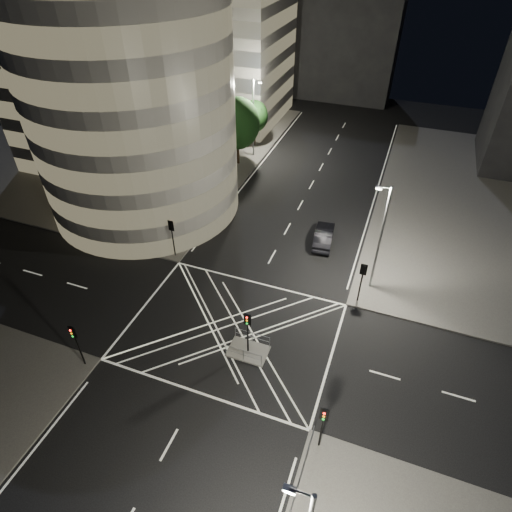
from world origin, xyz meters
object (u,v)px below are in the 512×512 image
at_px(traffic_signal_nr, 323,421).
at_px(street_lamp_right_far, 380,237).
at_px(central_island, 248,351).
at_px(traffic_signal_fl, 172,232).
at_px(street_lamp_left_far, 254,116).
at_px(traffic_signal_nl, 75,339).
at_px(street_lamp_left_near, 189,180).
at_px(traffic_signal_island, 248,326).
at_px(traffic_signal_fr, 362,276).
at_px(sedan, 324,236).

xyz_separation_m(traffic_signal_nr, street_lamp_right_far, (0.64, 15.80, 2.63)).
distance_m(central_island, traffic_signal_fl, 13.91).
bearing_deg(street_lamp_left_far, traffic_signal_nr, -63.64).
height_order(central_island, traffic_signal_nl, traffic_signal_nl).
bearing_deg(traffic_signal_nl, street_lamp_right_far, 40.91).
bearing_deg(street_lamp_left_near, traffic_signal_island, -49.73).
xyz_separation_m(central_island, traffic_signal_fr, (6.80, 8.30, 2.84)).
bearing_deg(street_lamp_left_far, street_lamp_left_near, -90.00).
height_order(traffic_signal_fr, traffic_signal_nr, same).
bearing_deg(traffic_signal_fr, street_lamp_right_far, 73.89).
xyz_separation_m(traffic_signal_nl, street_lamp_left_far, (-0.64, 36.80, 2.63)).
relative_size(traffic_signal_nl, sedan, 0.80).
bearing_deg(sedan, central_island, 75.63).
distance_m(traffic_signal_nl, sedan, 24.56).
bearing_deg(street_lamp_left_far, traffic_signal_nl, -89.01).
distance_m(traffic_signal_fl, street_lamp_left_near, 5.86).
distance_m(central_island, traffic_signal_fr, 11.10).
distance_m(traffic_signal_fr, street_lamp_left_near, 19.14).
bearing_deg(traffic_signal_island, traffic_signal_nl, -153.86).
xyz_separation_m(traffic_signal_fr, sedan, (-4.72, 7.20, -2.09)).
bearing_deg(traffic_signal_fl, traffic_signal_fr, 0.00).
xyz_separation_m(traffic_signal_fr, street_lamp_right_far, (0.64, 2.20, 2.63)).
bearing_deg(traffic_signal_nr, street_lamp_right_far, 87.70).
relative_size(traffic_signal_fl, traffic_signal_island, 1.00).
bearing_deg(traffic_signal_nr, traffic_signal_fl, 142.31).
bearing_deg(central_island, street_lamp_right_far, 54.70).
distance_m(street_lamp_left_near, street_lamp_right_far, 19.11).
bearing_deg(central_island, street_lamp_left_far, 109.95).
relative_size(traffic_signal_fr, traffic_signal_nr, 1.00).
height_order(central_island, traffic_signal_fr, traffic_signal_fr).
bearing_deg(street_lamp_left_far, traffic_signal_island, -70.05).
relative_size(central_island, traffic_signal_island, 0.75).
bearing_deg(traffic_signal_nr, traffic_signal_island, 142.07).
height_order(traffic_signal_nl, traffic_signal_fr, same).
bearing_deg(street_lamp_left_near, traffic_signal_fr, -15.92).
bearing_deg(sedan, traffic_signal_fr, 116.49).
xyz_separation_m(central_island, traffic_signal_nr, (6.80, -5.30, 2.84)).
xyz_separation_m(street_lamp_left_near, street_lamp_left_far, (0.00, 18.00, 0.00)).
bearing_deg(traffic_signal_nl, traffic_signal_island, 26.14).
xyz_separation_m(traffic_signal_nl, street_lamp_left_near, (-0.64, 18.80, 2.63)).
height_order(traffic_signal_fl, traffic_signal_fr, same).
height_order(central_island, street_lamp_left_far, street_lamp_left_far).
xyz_separation_m(traffic_signal_fl, sedan, (12.88, 7.20, -2.09)).
distance_m(traffic_signal_fl, street_lamp_right_far, 18.55).
relative_size(traffic_signal_fl, street_lamp_left_near, 0.40).
bearing_deg(traffic_signal_nl, sedan, 58.23).
bearing_deg(street_lamp_right_far, traffic_signal_nl, -139.09).
xyz_separation_m(traffic_signal_nl, traffic_signal_nr, (17.60, 0.00, 0.00)).
relative_size(traffic_signal_nl, traffic_signal_nr, 1.00).
xyz_separation_m(street_lamp_left_near, sedan, (13.52, 2.00, -4.72)).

